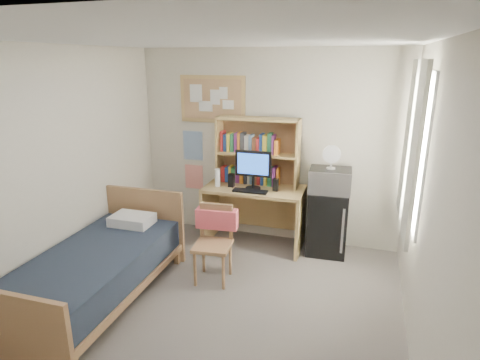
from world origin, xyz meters
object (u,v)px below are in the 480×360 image
(speaker_left, at_px, (231,180))
(speaker_right, at_px, (276,185))
(microwave, at_px, (330,180))
(monitor, at_px, (253,170))
(bulletin_board, at_px, (212,99))
(bed, at_px, (96,276))
(mini_fridge, at_px, (327,222))
(desk, at_px, (254,216))
(desk_fan, at_px, (332,158))
(desk_chair, at_px, (213,245))

(speaker_left, bearing_deg, speaker_right, 0.00)
(microwave, bearing_deg, monitor, -176.01)
(bulletin_board, bearing_deg, bed, -103.07)
(mini_fridge, bearing_deg, monitor, -174.84)
(desk, relative_size, desk_fan, 4.83)
(bed, distance_m, speaker_right, 2.37)
(desk, distance_m, mini_fridge, 0.97)
(desk_chair, bearing_deg, microwave, 37.96)
(desk, distance_m, speaker_left, 0.58)
(bed, distance_m, monitor, 2.25)
(desk_chair, xyz_separation_m, microwave, (1.15, 1.11, 0.55))
(monitor, bearing_deg, speaker_left, -180.00)
(speaker_right, bearing_deg, desk_fan, 9.50)
(bulletin_board, xyz_separation_m, desk_fan, (1.67, -0.27, -0.64))
(mini_fridge, xyz_separation_m, monitor, (-0.97, -0.14, 0.65))
(desk_chair, xyz_separation_m, mini_fridge, (1.15, 1.13, -0.02))
(desk, relative_size, desk_chair, 1.49)
(monitor, height_order, microwave, monitor)
(mini_fridge, height_order, monitor, monitor)
(bulletin_board, xyz_separation_m, bed, (-0.49, -2.13, -1.64))
(speaker_left, height_order, desk_fan, desk_fan)
(microwave, distance_m, desk_fan, 0.28)
(monitor, height_order, desk_fan, desk_fan)
(desk, distance_m, microwave, 1.13)
(speaker_left, bearing_deg, bed, -117.86)
(microwave, xyz_separation_m, desk_fan, (0.00, 0.00, 0.28))
(bulletin_board, distance_m, bed, 2.73)
(bulletin_board, bearing_deg, monitor, -29.15)
(monitor, height_order, speaker_right, monitor)
(speaker_right, bearing_deg, bed, -131.24)
(mini_fridge, relative_size, desk_fan, 3.10)
(desk_chair, bearing_deg, mini_fridge, 38.50)
(monitor, xyz_separation_m, desk_fan, (0.97, 0.12, 0.21))
(mini_fridge, relative_size, microwave, 1.65)
(speaker_right, distance_m, microwave, 0.69)
(bulletin_board, distance_m, desk_fan, 1.81)
(monitor, bearing_deg, mini_fridge, 7.76)
(bulletin_board, xyz_separation_m, desk_chair, (0.52, -1.38, -1.48))
(bed, bearing_deg, desk, 55.13)
(speaker_left, height_order, speaker_right, speaker_left)
(desk_chair, distance_m, mini_fridge, 1.61)
(desk_chair, height_order, speaker_left, speaker_left)
(speaker_right, relative_size, desk_fan, 0.60)
(monitor, distance_m, speaker_right, 0.34)
(mini_fridge, relative_size, monitor, 1.68)
(speaker_left, relative_size, microwave, 0.34)
(desk, relative_size, monitor, 2.62)
(monitor, bearing_deg, desk, 90.00)
(monitor, xyz_separation_m, microwave, (0.97, 0.12, -0.08))
(desk, xyz_separation_m, desk_fan, (0.97, 0.06, 0.87))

